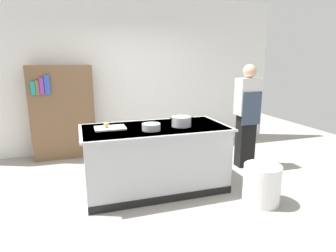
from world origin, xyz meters
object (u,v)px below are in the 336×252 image
at_px(stock_pot, 181,121).
at_px(trash_bin, 262,184).
at_px(onion, 106,125).
at_px(person_chef, 247,114).
at_px(mixing_bowl, 151,127).
at_px(bookshelf, 63,113).

distance_m(stock_pot, trash_bin, 1.32).
bearing_deg(onion, person_chef, 7.63).
xyz_separation_m(mixing_bowl, person_chef, (1.79, 0.55, -0.03)).
xyz_separation_m(stock_pot, trash_bin, (0.82, -0.74, -0.72)).
distance_m(stock_pot, bookshelf, 2.46).
bearing_deg(trash_bin, bookshelf, 132.95).
bearing_deg(mixing_bowl, stock_pot, 11.71).
height_order(mixing_bowl, trash_bin, mixing_bowl).
xyz_separation_m(person_chef, bookshelf, (-2.94, 1.41, -0.06)).
relative_size(onion, stock_pot, 0.22).
relative_size(mixing_bowl, person_chef, 0.14).
distance_m(onion, stock_pot, 1.01).
distance_m(mixing_bowl, bookshelf, 2.28).
relative_size(onion, trash_bin, 0.15).
xyz_separation_m(stock_pot, bookshelf, (-1.60, 1.87, -0.12)).
bearing_deg(onion, stock_pot, -7.95).
bearing_deg(mixing_bowl, trash_bin, -26.85).
bearing_deg(onion, mixing_bowl, -23.07).
bearing_deg(trash_bin, person_chef, 66.48).
relative_size(trash_bin, person_chef, 0.29).
relative_size(person_chef, bookshelf, 1.01).
distance_m(mixing_bowl, trash_bin, 1.58).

